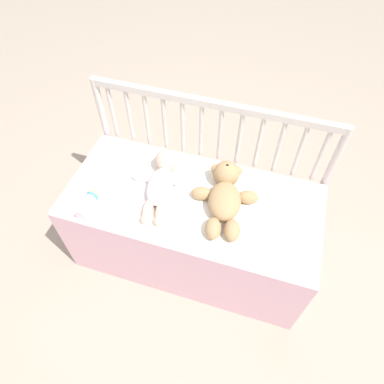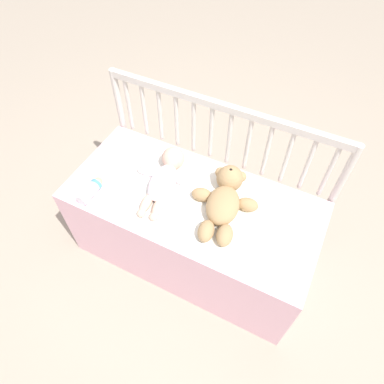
# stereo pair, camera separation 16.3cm
# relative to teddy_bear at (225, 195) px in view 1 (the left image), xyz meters

# --- Properties ---
(ground_plane) EXTENTS (12.00, 12.00, 0.00)m
(ground_plane) POSITION_rel_teddy_bear_xyz_m (-0.15, -0.03, -0.58)
(ground_plane) COLOR tan
(crib_mattress) EXTENTS (1.26, 0.58, 0.53)m
(crib_mattress) POSITION_rel_teddy_bear_xyz_m (-0.15, -0.03, -0.32)
(crib_mattress) COLOR #EDB7C6
(crib_mattress) RESTS_ON ground_plane
(crib_rail) EXTENTS (1.26, 0.04, 0.89)m
(crib_rail) POSITION_rel_teddy_bear_xyz_m (-0.15, 0.28, 0.05)
(crib_rail) COLOR beige
(crib_rail) RESTS_ON ground_plane
(blanket) EXTENTS (0.86, 0.54, 0.01)m
(blanket) POSITION_rel_teddy_bear_xyz_m (-0.16, -0.03, -0.05)
(blanket) COLOR white
(blanket) RESTS_ON crib_mattress
(teddy_bear) EXTENTS (0.33, 0.44, 0.13)m
(teddy_bear) POSITION_rel_teddy_bear_xyz_m (0.00, 0.00, 0.00)
(teddy_bear) COLOR tan
(teddy_bear) RESTS_ON crib_mattress
(baby) EXTENTS (0.33, 0.43, 0.12)m
(baby) POSITION_rel_teddy_bear_xyz_m (-0.32, -0.00, -0.01)
(baby) COLOR white
(baby) RESTS_ON crib_mattress
(baby_bottle) EXTENTS (0.06, 0.16, 0.06)m
(baby_bottle) POSITION_rel_teddy_bear_xyz_m (-0.61, -0.22, -0.02)
(baby_bottle) COLOR white
(baby_bottle) RESTS_ON crib_mattress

